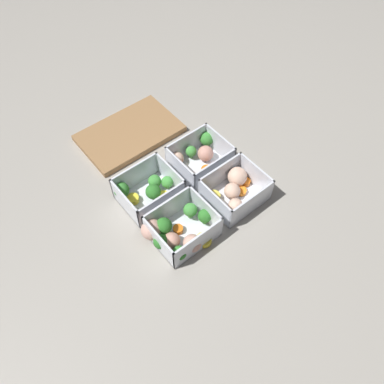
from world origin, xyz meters
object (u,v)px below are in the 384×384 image
Objects in this scene: container_near_left at (177,231)px; container_far_left at (148,191)px; container_near_right at (234,189)px; container_far_right at (199,156)px.

container_far_left is at bearing 83.63° from container_near_left.
container_near_left is 0.19m from container_near_right.
container_near_right is 0.98× the size of container_far_right.
container_near_left is at bearing -142.19° from container_far_right.
container_far_right is at bearing 90.01° from container_near_right.
container_near_right is at bearing -89.99° from container_far_right.
container_near_right is 0.22m from container_far_left.
container_near_right is 0.14m from container_far_right.
container_far_left is 0.96× the size of container_far_right.
container_near_right and container_far_left have the same top height.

